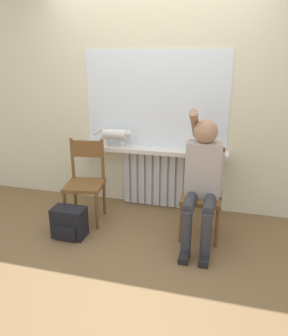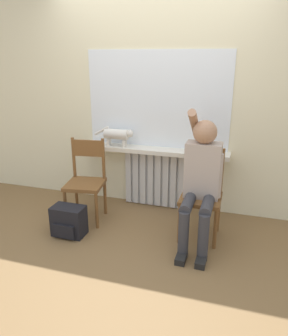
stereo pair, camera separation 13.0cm
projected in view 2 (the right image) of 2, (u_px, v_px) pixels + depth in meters
ground_plane at (122, 255)px, 3.10m from camera, size 12.00×12.00×0.00m
wall_with_window at (158, 95)px, 3.77m from camera, size 7.00×0.06×2.70m
radiator at (155, 179)px, 4.02m from camera, size 0.76×0.08×0.70m
windowsill at (154, 151)px, 3.84m from camera, size 1.75×0.22×0.05m
window_glass at (157, 100)px, 3.75m from camera, size 1.68×0.01×1.10m
chair_left at (86, 180)px, 3.66m from camera, size 0.46×0.46×0.92m
chair_right at (201, 194)px, 3.30m from camera, size 0.40×0.40×0.92m
person at (201, 177)px, 3.12m from camera, size 0.36×0.97×1.33m
cat at (118, 135)px, 3.89m from camera, size 0.50×0.12×0.24m
backpack at (69, 221)px, 3.40m from camera, size 0.34×0.23×0.32m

